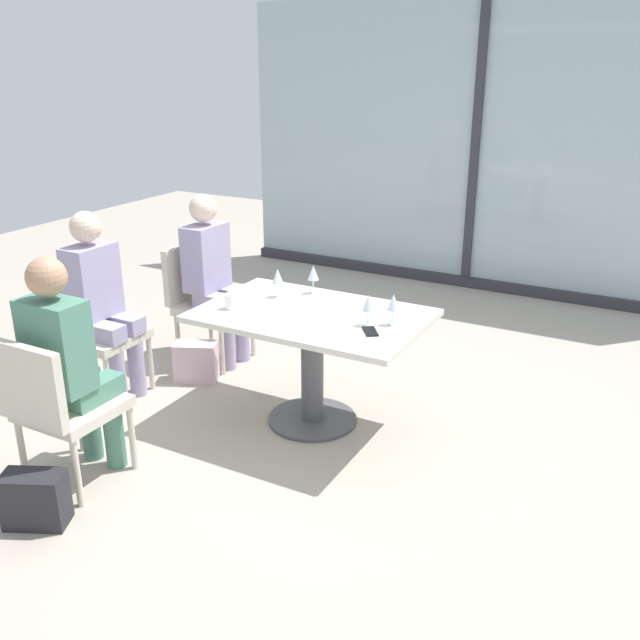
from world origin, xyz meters
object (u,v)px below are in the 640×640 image
Objects in this scene: person_front_left at (68,359)px; wine_glass_0 at (393,303)px; dining_table_main at (312,340)px; person_far_left at (213,272)px; wine_glass_3 at (368,303)px; coffee_cup at (231,301)px; person_side_end at (101,297)px; cell_phone_on_table at (370,331)px; handbag_1 at (35,499)px; wine_glass_2 at (278,277)px; chair_side_end at (92,324)px; chair_far_left at (203,296)px; wine_glass_1 at (313,273)px; chair_front_left at (57,403)px; handbag_0 at (196,362)px.

wine_glass_0 is at bearing 42.04° from person_front_left.
dining_table_main is at bearing -175.01° from wine_glass_0.
person_far_left is 1.58m from wine_glass_3.
coffee_cup is at bearing -46.67° from person_far_left.
person_front_left is 1.00× the size of person_side_end.
cell_phone_on_table reaches higher than dining_table_main.
dining_table_main reaches higher than handbag_1.
person_side_end is 4.20× the size of handbag_1.
person_far_left is 6.81× the size of wine_glass_2.
person_front_left is at bearing -80.10° from person_far_left.
person_far_left reaches higher than coffee_cup.
chair_side_end reaches higher than handbag_1.
person_far_left and person_front_left have the same top height.
coffee_cup is (0.73, -0.66, 0.28)m from chair_far_left.
person_far_left is 0.85m from wine_glass_2.
person_far_left is at bearing 155.79° from dining_table_main.
wine_glass_0 is at bearing 12.37° from coffee_cup.
wine_glass_3 is (-0.12, -0.08, 0.00)m from wine_glass_0.
wine_glass_0 is at bearing -22.96° from wine_glass_1.
person_side_end is 6.81× the size of wine_glass_1.
wine_glass_0 is 0.84m from wine_glass_2.
wine_glass_0 is 1.28× the size of cell_phone_on_table.
chair_far_left is at bearing 158.83° from wine_glass_2.
chair_front_left is at bearing -53.18° from chair_side_end.
person_front_left is at bearing -109.30° from coffee_cup.
coffee_cup is (1.03, 0.16, 0.28)m from chair_side_end.
handbag_1 is at bearing -98.75° from coffee_cup.
chair_front_left is at bearing -106.41° from handbag_0.
person_front_left reaches higher than wine_glass_3.
wine_glass_2 reaches higher than dining_table_main.
handbag_0 is at bearing 51.09° from person_side_end.
person_far_left and person_side_end have the same top height.
wine_glass_2 is at bearing -132.56° from wine_glass_1.
dining_table_main is 4.50× the size of handbag_0.
chair_front_left is at bearing -134.40° from wine_glass_3.
wine_glass_1 reaches higher than chair_far_left.
person_far_left is 1.67m from wine_glass_0.
person_side_end is 4.20× the size of handbag_0.
cell_phone_on_table is (0.61, -0.45, -0.13)m from wine_glass_1.
dining_table_main is 1.11m from handbag_0.
wine_glass_0 is 1.00× the size of wine_glass_1.
wine_glass_1 is 2.06× the size of coffee_cup.
person_side_end reaches higher than cell_phone_on_table.
wine_glass_3 is at bearing 45.60° from chair_front_left.
chair_side_end is 1.96m from cell_phone_on_table.
person_side_end reaches higher than handbag_0.
coffee_cup is (0.34, 0.97, 0.08)m from person_front_left.
chair_far_left is 1.11m from wine_glass_1.
wine_glass_0 is at bearing -28.30° from handbag_0.
chair_far_left is 2.90× the size of handbag_0.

